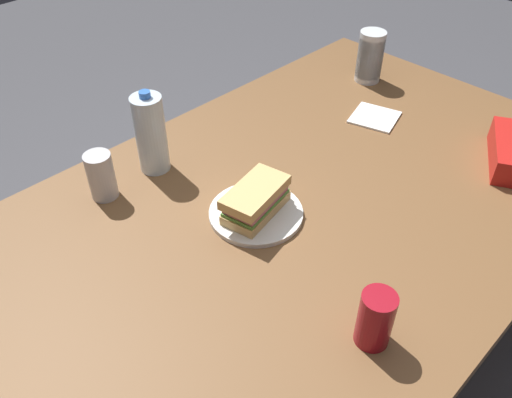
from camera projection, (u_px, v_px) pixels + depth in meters
The scene contains 9 objects.
ground_plane at pixel (271, 390), 1.76m from camera, with size 8.00×8.00×0.00m, color #4C4C51.
dining_table at pixel (277, 242), 1.31m from camera, with size 1.86×1.05×0.78m.
paper_plate at pixel (256, 213), 1.26m from camera, with size 0.22×0.22×0.01m, color white.
sandwich at pixel (256, 199), 1.23m from camera, with size 0.20×0.13×0.08m.
soda_can_red at pixel (375, 319), 0.96m from camera, with size 0.07×0.07×0.12m, color maroon.
water_bottle_tall at pixel (151, 134), 1.34m from camera, with size 0.08×0.08×0.23m.
plastic_cup_stack at pixel (370, 57), 1.72m from camera, with size 0.08×0.08×0.17m.
soda_can_silver at pixel (101, 176), 1.28m from camera, with size 0.07×0.07×0.12m, color silver.
paper_napkin at pixel (375, 117), 1.59m from camera, with size 0.13×0.13×0.01m, color white.
Camera 1 is at (0.69, 0.62, 1.62)m, focal length 37.16 mm.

